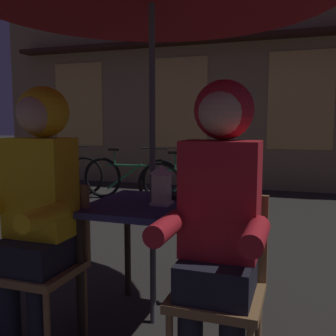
# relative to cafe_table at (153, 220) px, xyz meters

# --- Properties ---
(ground_plane) EXTENTS (60.00, 60.00, 0.00)m
(ground_plane) POSITION_rel_cafe_table_xyz_m (0.00, 0.00, -0.64)
(ground_plane) COLOR #2D2B28
(cafe_table) EXTENTS (0.72, 0.72, 0.74)m
(cafe_table) POSITION_rel_cafe_table_xyz_m (0.00, 0.00, 0.00)
(cafe_table) COLOR navy
(cafe_table) RESTS_ON ground_plane
(lantern) EXTENTS (0.11, 0.11, 0.23)m
(lantern) POSITION_rel_cafe_table_xyz_m (0.07, -0.03, 0.22)
(lantern) COLOR white
(lantern) RESTS_ON cafe_table
(chair_left) EXTENTS (0.40, 0.40, 0.87)m
(chair_left) POSITION_rel_cafe_table_xyz_m (-0.48, -0.37, -0.15)
(chair_left) COLOR olive
(chair_left) RESTS_ON ground_plane
(chair_right) EXTENTS (0.40, 0.40, 0.87)m
(chair_right) POSITION_rel_cafe_table_xyz_m (0.48, -0.37, -0.15)
(chair_right) COLOR olive
(chair_right) RESTS_ON ground_plane
(person_left_hooded) EXTENTS (0.45, 0.56, 1.40)m
(person_left_hooded) POSITION_rel_cafe_table_xyz_m (-0.48, -0.43, 0.21)
(person_left_hooded) COLOR black
(person_left_hooded) RESTS_ON ground_plane
(person_right_hooded) EXTENTS (0.45, 0.56, 1.40)m
(person_right_hooded) POSITION_rel_cafe_table_xyz_m (0.48, -0.43, 0.21)
(person_right_hooded) COLOR black
(person_right_hooded) RESTS_ON ground_plane
(shopfront_building) EXTENTS (10.00, 0.93, 6.20)m
(shopfront_building) POSITION_rel_cafe_table_xyz_m (-0.32, 5.40, 2.45)
(shopfront_building) COLOR #937A56
(shopfront_building) RESTS_ON ground_plane
(bicycle_nearest) EXTENTS (1.66, 0.39, 0.84)m
(bicycle_nearest) POSITION_rel_cafe_table_xyz_m (-3.12, 3.49, -0.29)
(bicycle_nearest) COLOR black
(bicycle_nearest) RESTS_ON ground_plane
(bicycle_second) EXTENTS (1.68, 0.09, 0.84)m
(bicycle_second) POSITION_rel_cafe_table_xyz_m (-1.72, 3.49, -0.29)
(bicycle_second) COLOR black
(bicycle_second) RESTS_ON ground_plane
(bicycle_third) EXTENTS (1.67, 0.26, 0.84)m
(bicycle_third) POSITION_rel_cafe_table_xyz_m (-0.60, 3.20, -0.29)
(bicycle_third) COLOR black
(bicycle_third) RESTS_ON ground_plane
(book) EXTENTS (0.23, 0.19, 0.02)m
(book) POSITION_rel_cafe_table_xyz_m (0.06, 0.21, 0.11)
(book) COLOR black
(book) RESTS_ON cafe_table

